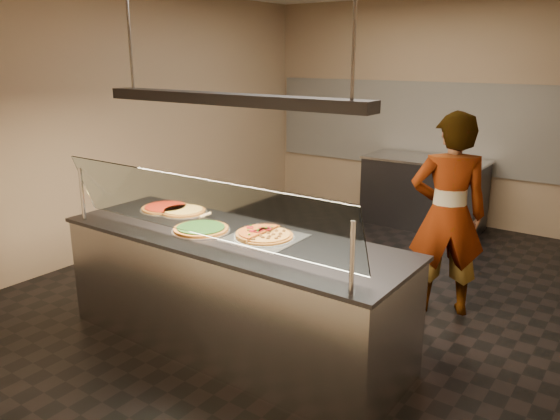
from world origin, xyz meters
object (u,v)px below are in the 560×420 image
Objects in this scene: half_pizza_sausage at (276,237)px; worker at (448,215)px; pizza_spatula at (206,217)px; perforated_tray at (265,237)px; pizza_spinach at (201,229)px; sneeze_guard at (197,208)px; prep_table at (423,192)px; serving_counter at (232,291)px; heat_lamp_housing at (227,99)px; half_pizza_pepperoni at (254,231)px; pizza_cheese at (184,211)px; pizza_tomato at (166,207)px.

worker is at bearing 62.08° from half_pizza_sausage.
worker is (1.56, 1.40, -0.05)m from pizza_spatula.
worker is at bearing 59.02° from perforated_tray.
half_pizza_sausage is 0.94× the size of pizza_spinach.
sneeze_guard reaches higher than prep_table.
worker reaches higher than perforated_tray.
serving_counter is 6.59× the size of half_pizza_sausage.
heat_lamp_housing is at bearing -164.39° from half_pizza_sausage.
serving_counter is 3.95m from prep_table.
pizza_spinach is 0.28m from pizza_spatula.
half_pizza_pepperoni is 0.43m from pizza_spinach.
sneeze_guard is at bearing -51.03° from pizza_spatula.
half_pizza_pepperoni is 1.00m from heat_lamp_housing.
pizza_cheese is (-1.09, 0.14, -0.01)m from half_pizza_sausage.
pizza_cheese is 0.21m from pizza_tomato.
serving_counter is 1.08m from pizza_tomato.
worker reaches higher than prep_table.
worker reaches higher than pizza_tomato.
prep_table is (0.44, 3.77, -0.49)m from pizza_spatula.
worker is (2.08, 1.35, -0.04)m from pizza_tomato.
perforated_tray is 0.33× the size of prep_table.
worker is (1.12, -2.37, 0.44)m from prep_table.
sneeze_guard is at bearing -90.00° from serving_counter.
serving_counter and prep_table have the same top height.
pizza_cheese is (-0.74, 0.58, -0.28)m from sneeze_guard.
pizza_tomato is at bearing 166.71° from heat_lamp_housing.
pizza_spinach reaches higher than pizza_cheese.
perforated_tray is at bearing -0.49° from half_pizza_pepperoni.
pizza_spatula is (-0.42, 0.52, -0.27)m from sneeze_guard.
worker is (0.78, 1.48, -0.05)m from half_pizza_sausage.
pizza_tomato is at bearing 5.01° from worker.
pizza_spinach is (-0.41, -0.15, -0.02)m from half_pizza_pepperoni.
half_pizza_sausage is at bearing 51.30° from sneeze_guard.
half_pizza_sausage reaches higher than pizza_spinach.
pizza_cheese is at bearing 162.03° from serving_counter.
sneeze_guard is 4.36m from prep_table.
half_pizza_sausage is (0.35, 0.44, -0.27)m from sneeze_guard.
pizza_cheese is 0.26× the size of prep_table.
half_pizza_pepperoni is 1.78m from worker.
serving_counter is 1.99m from worker.
sneeze_guard is at bearing -90.00° from heat_lamp_housing.
perforated_tray is at bearing -6.39° from pizza_spatula.
pizza_tomato is at bearing 158.40° from pizza_spinach.
worker is 2.21m from heat_lamp_housing.
perforated_tray is 0.29× the size of worker.
pizza_cheese is 0.18× the size of heat_lamp_housing.
worker is at bearing 54.21° from serving_counter.
heat_lamp_housing is (0.94, -0.22, 1.01)m from pizza_tomato.
pizza_spinach is at bearing -21.60° from pizza_tomato.
pizza_spatula is at bearing 125.72° from pizza_spinach.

